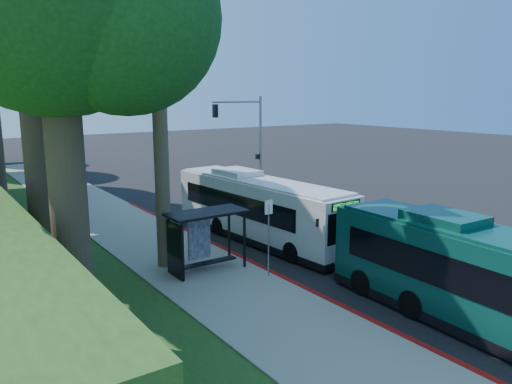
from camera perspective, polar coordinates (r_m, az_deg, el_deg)
ground at (r=26.87m, az=4.44°, el=-4.33°), size 140.00×140.00×0.00m
sidewalk at (r=23.13m, az=-9.84°, el=-6.90°), size 4.50×70.00×0.12m
red_curb at (r=20.92m, az=0.68°, el=-8.68°), size 0.25×30.00×0.13m
grass_verge at (r=26.25m, az=-26.01°, el=-5.77°), size 8.00×70.00×0.06m
bus_shelter at (r=20.19m, az=-6.44°, el=-4.31°), size 3.20×1.51×2.55m
stop_sign_pole at (r=19.32m, az=1.45°, el=-4.11°), size 0.35×0.06×3.17m
traffic_signal_pole at (r=36.29m, az=-0.82°, el=6.85°), size 4.10×0.30×7.00m
white_bus at (r=24.71m, az=0.24°, el=-1.79°), size 3.15×11.30×3.33m
teal_bus at (r=16.69m, az=25.29°, el=-9.22°), size 2.86×11.51×3.41m
pickup at (r=34.23m, az=-4.62°, el=0.36°), size 3.68×5.89×1.52m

